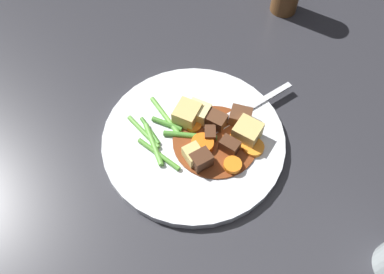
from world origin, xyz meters
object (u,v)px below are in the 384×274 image
Objects in this scene: meat_chunk_1 at (239,117)px; fork at (246,109)px; carrot_slice_3 at (236,141)px; meat_chunk_3 at (214,120)px; potato_chunk_1 at (192,155)px; potato_chunk_2 at (197,112)px; carrot_slice_4 at (231,165)px; carrot_slice_2 at (192,126)px; carrot_slice_0 at (201,144)px; meat_chunk_2 at (200,160)px; dinner_plate at (192,140)px; potato_chunk_3 at (246,130)px; meat_chunk_4 at (228,146)px; meat_chunk_0 at (209,134)px; potato_chunk_0 at (186,114)px; carrot_slice_1 at (252,147)px.

fork is at bearing 59.15° from meat_chunk_1.
meat_chunk_3 is at bearing 134.90° from carrot_slice_3.
potato_chunk_1 is 0.08m from potato_chunk_2.
carrot_slice_4 is at bearing -105.58° from fork.
meat_chunk_3 is (0.03, 0.01, 0.01)m from carrot_slice_2.
carrot_slice_2 is at bearing 111.18° from carrot_slice_0.
meat_chunk_2 is (0.01, -0.01, 0.00)m from potato_chunk_1.
dinner_plate is at bearing 171.84° from carrot_slice_3.
dinner_plate is 0.08m from meat_chunk_1.
potato_chunk_3 reaches higher than meat_chunk_4.
meat_chunk_0 is (-0.06, -0.00, -0.01)m from potato_chunk_3.
potato_chunk_1 reaches higher than carrot_slice_4.
meat_chunk_2 is (-0.06, -0.08, 0.00)m from meat_chunk_1.
meat_chunk_1 is 0.22× the size of fork.
carrot_slice_3 is 0.05m from meat_chunk_3.
carrot_slice_0 is 0.07m from potato_chunk_3.
meat_chunk_4 is (0.07, -0.06, -0.00)m from potato_chunk_0.
carrot_slice_3 is 0.08m from potato_chunk_1.
fork is (0.02, 0.06, -0.00)m from carrot_slice_3.
potato_chunk_2 is (-0.08, 0.06, 0.01)m from carrot_slice_1.
carrot_slice_0 is 1.06× the size of carrot_slice_1.
carrot_slice_3 is 0.04m from carrot_slice_4.
meat_chunk_1 and meat_chunk_4 have the same top height.
meat_chunk_2 is 0.13m from fork.
carrot_slice_2 is at bearing 89.92° from potato_chunk_1.
potato_chunk_2 is at bearing 118.97° from carrot_slice_4.
carrot_slice_3 is 0.04m from meat_chunk_1.
potato_chunk_1 is (-0.01, -0.02, 0.01)m from carrot_slice_0.
carrot_slice_1 is at bearing -12.55° from dinner_plate.
potato_chunk_0 reaches higher than potato_chunk_1.
meat_chunk_0 is at bearing 140.98° from meat_chunk_4.
potato_chunk_1 reaches higher than carrot_slice_0.
carrot_slice_1 is 0.82× the size of potato_chunk_0.
meat_chunk_4 reaches higher than carrot_slice_4.
carrot_slice_0 reaches higher than carrot_slice_4.
meat_chunk_3 is (-0.03, 0.03, 0.01)m from carrot_slice_3.
carrot_slice_3 is (-0.02, 0.01, -0.00)m from carrot_slice_1.
carrot_slice_1 is 1.30× the size of carrot_slice_2.
meat_chunk_4 is (-0.01, -0.01, 0.01)m from carrot_slice_3.
meat_chunk_3 is at bearing 9.93° from carrot_slice_2.
potato_chunk_1 is at bearing -133.50° from fork.
carrot_slice_3 is 0.07m from meat_chunk_2.
carrot_slice_0 is at bearing -64.34° from potato_chunk_0.
meat_chunk_4 reaches higher than carrot_slice_1.
meat_chunk_1 reaches higher than carrot_slice_0.
carrot_slice_3 is 0.92× the size of meat_chunk_1.
meat_chunk_4 is at bearing -110.17° from meat_chunk_1.
carrot_slice_1 is at bearing 3.85° from meat_chunk_4.
carrot_slice_3 is at bearing 43.13° from meat_chunk_4.
carrot_slice_4 reaches higher than fork.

